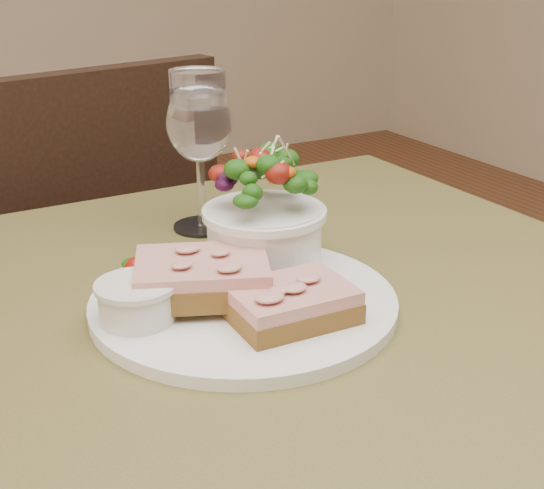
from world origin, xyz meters
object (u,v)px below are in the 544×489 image
chair_far (75,382)px  sandwich_front (291,303)px  ramekin (136,299)px  salad_bowl (264,210)px  dinner_plate (244,302)px  cafe_table (280,398)px  sandwich_back (202,277)px  wine_glass (199,128)px

chair_far → sandwich_front: chair_far is taller
ramekin → salad_bowl: (0.16, 0.05, 0.04)m
chair_far → dinner_plate: 0.83m
dinner_plate → ramekin: (-0.10, 0.01, 0.03)m
ramekin → salad_bowl: size_ratio=0.53×
cafe_table → ramekin: ramekin is taller
sandwich_back → salad_bowl: salad_bowl is taller
chair_far → sandwich_front: 0.89m
chair_far → ramekin: bearing=70.6°
salad_bowl → sandwich_front: bearing=-108.4°
chair_far → sandwich_front: (0.02, -0.75, 0.48)m
cafe_table → salad_bowl: size_ratio=6.30×
cafe_table → ramekin: bearing=170.6°
cafe_table → sandwich_back: sandwich_back is taller
dinner_plate → wine_glass: (0.06, 0.21, 0.12)m
dinner_plate → wine_glass: bearing=75.2°
sandwich_back → salad_bowl: size_ratio=1.17×
chair_far → ramekin: chair_far is taller
sandwich_back → wine_glass: size_ratio=0.85×
chair_far → dinner_plate: (0.01, -0.69, 0.46)m
chair_far → dinner_plate: size_ratio=3.11×
ramekin → cafe_table: bearing=-9.4°
dinner_plate → wine_glass: 0.25m
chair_far → ramekin: 0.84m
sandwich_front → ramekin: bearing=153.3°
cafe_table → chair_far: (-0.04, 0.70, -0.36)m
sandwich_back → ramekin: bearing=-152.4°
sandwich_front → cafe_table: bearing=74.0°
cafe_table → sandwich_front: sandwich_front is taller
sandwich_front → ramekin: (-0.12, 0.07, 0.00)m
cafe_table → wine_glass: wine_glass is taller
cafe_table → sandwich_back: 0.16m
salad_bowl → wine_glass: (0.00, 0.16, 0.05)m
sandwich_back → ramekin: 0.07m
ramekin → wine_glass: bearing=52.5°
chair_far → salad_bowl: (0.06, -0.63, 0.53)m
sandwich_front → wine_glass: bearing=83.9°
dinner_plate → sandwich_back: sandwich_back is taller
cafe_table → sandwich_back: bearing=158.0°
sandwich_back → salad_bowl: 0.11m
sandwich_back → wine_glass: 0.24m
dinner_plate → ramekin: size_ratio=4.32×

